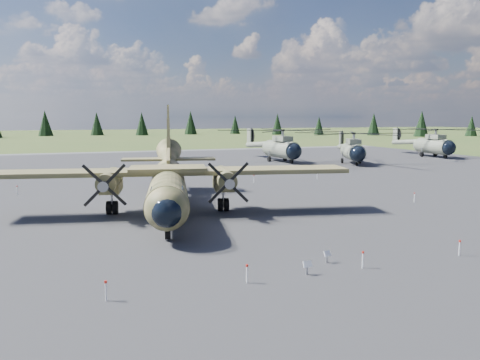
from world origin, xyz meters
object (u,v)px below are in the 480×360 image
object	(u,v)px
transport_plane	(168,178)
helicopter_far	(434,137)
helicopter_near	(281,139)
helicopter_mid	(353,142)

from	to	relation	value
transport_plane	helicopter_far	world-z (taller)	transport_plane
helicopter_near	helicopter_mid	size ratio (longest dim) A/B	1.00
helicopter_mid	helicopter_near	bearing A→B (deg)	165.23
transport_plane	helicopter_mid	bearing A→B (deg)	49.74
helicopter_near	helicopter_mid	bearing A→B (deg)	-40.87
helicopter_near	helicopter_far	bearing A→B (deg)	-6.05
helicopter_mid	helicopter_far	world-z (taller)	helicopter_far
transport_plane	helicopter_near	size ratio (longest dim) A/B	1.08
transport_plane	helicopter_far	bearing A→B (deg)	42.26
helicopter_mid	helicopter_far	size ratio (longest dim) A/B	1.02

